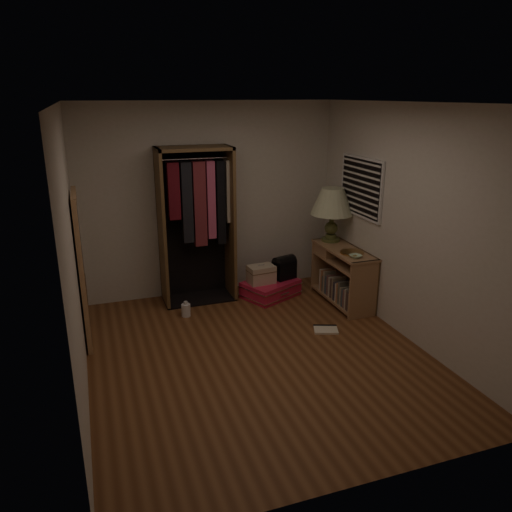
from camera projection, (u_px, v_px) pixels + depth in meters
The scene contains 13 objects.
ground at pixel (259, 355), 5.36m from camera, with size 4.00×4.00×0.00m, color brown.
room_walls at pixel (265, 218), 4.95m from camera, with size 3.52×4.02×2.60m.
console_bookshelf at pixel (342, 273), 6.64m from camera, with size 0.42×1.12×0.75m.
open_wardrobe at pixel (198, 212), 6.50m from camera, with size 0.98×0.50×2.05m.
floor_mirror at pixel (82, 269), 5.46m from camera, with size 0.06×0.80×1.70m.
pink_suitcase at pixel (270, 289), 6.89m from camera, with size 0.89×0.79×0.23m.
train_case at pixel (261, 274), 6.76m from camera, with size 0.38×0.28×0.26m.
black_bag at pixel (284, 267), 6.91m from camera, with size 0.34×0.27×0.33m.
table_lamp at pixel (332, 203), 6.69m from camera, with size 0.78×0.78×0.73m.
brass_tray at pixel (352, 252), 6.33m from camera, with size 0.35×0.35×0.02m.
ceramic_bowl at pixel (356, 256), 6.15m from camera, with size 0.15×0.15×0.04m, color #B5D7B3.
white_jug at pixel (186, 310), 6.28m from camera, with size 0.12×0.12×0.20m.
floor_book at pixel (326, 329), 5.93m from camera, with size 0.34×0.31×0.03m.
Camera 1 is at (-1.59, -4.49, 2.68)m, focal length 35.00 mm.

